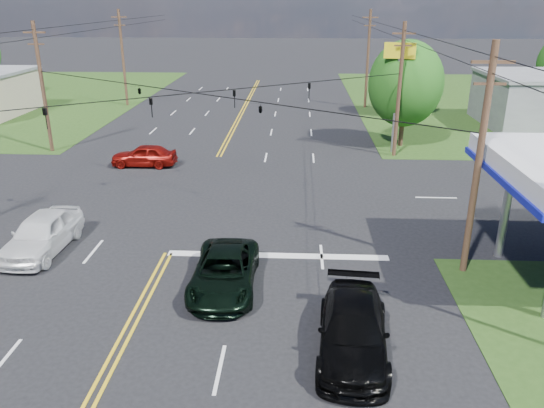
# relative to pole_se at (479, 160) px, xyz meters

# --- Properties ---
(ground) EXTENTS (280.00, 280.00, 0.00)m
(ground) POSITION_rel_pole_se_xyz_m (-13.00, 9.00, -4.92)
(ground) COLOR black
(ground) RESTS_ON ground
(stop_bar) EXTENTS (10.00, 0.50, 0.02)m
(stop_bar) POSITION_rel_pole_se_xyz_m (-8.00, 1.00, -4.92)
(stop_bar) COLOR silver
(stop_bar) RESTS_ON ground
(pole_se) EXTENTS (1.60, 0.28, 9.50)m
(pole_se) POSITION_rel_pole_se_xyz_m (0.00, 0.00, 0.00)
(pole_se) COLOR #3F251A
(pole_se) RESTS_ON ground
(pole_nw) EXTENTS (1.60, 0.28, 9.50)m
(pole_nw) POSITION_rel_pole_se_xyz_m (-26.00, 18.00, 0.00)
(pole_nw) COLOR #3F251A
(pole_nw) RESTS_ON ground
(pole_ne) EXTENTS (1.60, 0.28, 9.50)m
(pole_ne) POSITION_rel_pole_se_xyz_m (0.00, 18.00, 0.00)
(pole_ne) COLOR #3F251A
(pole_ne) RESTS_ON ground
(pole_left_far) EXTENTS (1.60, 0.28, 10.00)m
(pole_left_far) POSITION_rel_pole_se_xyz_m (-26.00, 37.00, 0.25)
(pole_left_far) COLOR #3F251A
(pole_left_far) RESTS_ON ground
(pole_right_far) EXTENTS (1.60, 0.28, 10.00)m
(pole_right_far) POSITION_rel_pole_se_xyz_m (0.00, 37.00, 0.25)
(pole_right_far) COLOR #3F251A
(pole_right_far) RESTS_ON ground
(span_wire_signals) EXTENTS (26.00, 18.00, 1.13)m
(span_wire_signals) POSITION_rel_pole_se_xyz_m (-13.00, 9.00, 1.08)
(span_wire_signals) COLOR black
(span_wire_signals) RESTS_ON ground
(power_lines) EXTENTS (26.04, 100.00, 0.64)m
(power_lines) POSITION_rel_pole_se_xyz_m (-13.00, 7.00, 3.68)
(power_lines) COLOR black
(power_lines) RESTS_ON ground
(tree_right_a) EXTENTS (5.70, 5.70, 8.18)m
(tree_right_a) POSITION_rel_pole_se_xyz_m (1.00, 21.00, -0.05)
(tree_right_a) COLOR #3F251A
(tree_right_a) RESTS_ON ground
(tree_right_b) EXTENTS (4.94, 4.94, 7.09)m
(tree_right_b) POSITION_rel_pole_se_xyz_m (3.50, 33.00, -0.70)
(tree_right_b) COLOR #3F251A
(tree_right_b) RESTS_ON ground
(pickup_dkgreen) EXTENTS (2.53, 5.40, 1.50)m
(pickup_dkgreen) POSITION_rel_pole_se_xyz_m (-10.00, -1.98, -4.17)
(pickup_dkgreen) COLOR black
(pickup_dkgreen) RESTS_ON ground
(suv_black) EXTENTS (2.70, 5.69, 1.60)m
(suv_black) POSITION_rel_pole_se_xyz_m (-5.27, -5.83, -4.11)
(suv_black) COLOR black
(suv_black) RESTS_ON ground
(pickup_white) EXTENTS (2.30, 5.32, 1.79)m
(pickup_white) POSITION_rel_pole_se_xyz_m (-18.77, 0.97, -4.02)
(pickup_white) COLOR white
(pickup_white) RESTS_ON ground
(sedan_red) EXTENTS (4.48, 1.83, 1.52)m
(sedan_red) POSITION_rel_pole_se_xyz_m (-17.83, 14.50, -4.15)
(sedan_red) COLOR maroon
(sedan_red) RESTS_ON ground
(polesign_ne) EXTENTS (2.22, 0.76, 8.08)m
(polesign_ne) POSITION_rel_pole_se_xyz_m (-0.00, 19.00, 1.38)
(polesign_ne) COLOR #A5A5AA
(polesign_ne) RESTS_ON ground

